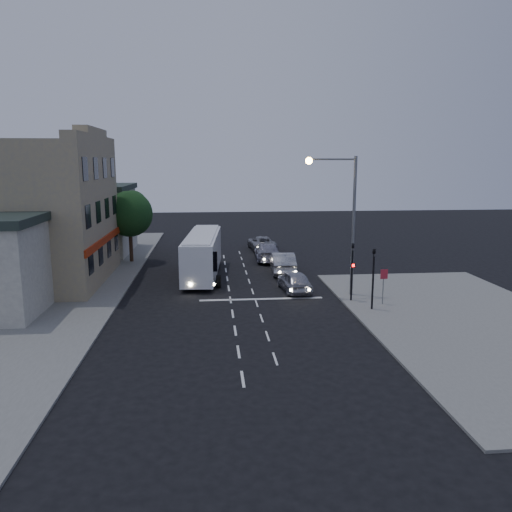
{
  "coord_description": "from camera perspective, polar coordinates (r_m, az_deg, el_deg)",
  "views": [
    {
      "loc": [
        -1.21,
        -29.08,
        8.73
      ],
      "look_at": [
        1.97,
        5.44,
        2.2
      ],
      "focal_mm": 35.0,
      "sensor_mm": 36.0,
      "label": 1
    }
  ],
  "objects": [
    {
      "name": "traffic_signal_side",
      "position": [
        30.12,
        13.27,
        -1.71
      ],
      "size": [
        0.18,
        0.15,
        4.1
      ],
      "color": "black",
      "rests_on": "sidewalk_near"
    },
    {
      "name": "car_suv",
      "position": [
        34.31,
        4.41,
        -2.87
      ],
      "size": [
        2.1,
        4.36,
        1.44
      ],
      "primitive_type": "imported",
      "rotation": [
        0.0,
        0.0,
        3.24
      ],
      "color": "#A0A1AC",
      "rests_on": "ground"
    },
    {
      "name": "sidewalk_near",
      "position": [
        30.1,
        23.37,
        -6.98
      ],
      "size": [
        12.0,
        24.0,
        0.12
      ],
      "primitive_type": "cube",
      "color": "slate",
      "rests_on": "ground"
    },
    {
      "name": "car_sedan_c",
      "position": [
        50.43,
        0.64,
        1.51
      ],
      "size": [
        2.69,
        5.22,
        1.41
      ],
      "primitive_type": "imported",
      "rotation": [
        0.0,
        0.0,
        3.21
      ],
      "color": "gray",
      "rests_on": "ground"
    },
    {
      "name": "car_sedan_a",
      "position": [
        39.87,
        3.07,
        -0.77
      ],
      "size": [
        2.05,
        5.16,
        1.67
      ],
      "primitive_type": "imported",
      "rotation": [
        0.0,
        0.0,
        3.09
      ],
      "color": "#9F9FA2",
      "rests_on": "ground"
    },
    {
      "name": "tour_bus",
      "position": [
        38.75,
        -6.11,
        0.33
      ],
      "size": [
        3.04,
        11.06,
        3.36
      ],
      "rotation": [
        0.0,
        0.0,
        -0.07
      ],
      "color": "white",
      "rests_on": "ground"
    },
    {
      "name": "main_building",
      "position": [
        39.37,
        -24.22,
        4.53
      ],
      "size": [
        10.12,
        12.0,
        11.0
      ],
      "color": "tan",
      "rests_on": "sidewalk_far"
    },
    {
      "name": "car_sedan_b",
      "position": [
        44.86,
        1.32,
        0.45
      ],
      "size": [
        2.41,
        5.42,
        1.55
      ],
      "primitive_type": "imported",
      "rotation": [
        0.0,
        0.0,
        3.1
      ],
      "color": "#908F9D",
      "rests_on": "ground"
    },
    {
      "name": "streetlight",
      "position": [
        32.56,
        10.03,
        5.23
      ],
      "size": [
        3.32,
        0.44,
        9.0
      ],
      "color": "slate",
      "rests_on": "sidewalk_near"
    },
    {
      "name": "ground",
      "position": [
        30.38,
        -2.78,
        -6.04
      ],
      "size": [
        120.0,
        120.0,
        0.0
      ],
      "primitive_type": "plane",
      "color": "black"
    },
    {
      "name": "sidewalk_far",
      "position": [
        39.86,
        -22.36,
        -2.71
      ],
      "size": [
        12.0,
        50.0,
        0.12
      ],
      "primitive_type": "cube",
      "color": "slate",
      "rests_on": "ground"
    },
    {
      "name": "low_building_north",
      "position": [
        50.87,
        -19.27,
        4.05
      ],
      "size": [
        9.4,
        9.4,
        6.5
      ],
      "color": "#9A968B",
      "rests_on": "sidewalk_far"
    },
    {
      "name": "road_markings",
      "position": [
        33.63,
        -0.83,
        -4.37
      ],
      "size": [
        8.0,
        30.55,
        0.01
      ],
      "color": "silver",
      "rests_on": "ground"
    },
    {
      "name": "traffic_signal_main",
      "position": [
        31.76,
        10.95,
        -0.99
      ],
      "size": [
        0.25,
        0.35,
        4.1
      ],
      "color": "black",
      "rests_on": "sidewalk_near"
    },
    {
      "name": "street_tree",
      "position": [
        44.85,
        -14.27,
        4.93
      ],
      "size": [
        4.0,
        4.0,
        6.2
      ],
      "color": "black",
      "rests_on": "sidewalk_far"
    },
    {
      "name": "regulatory_sign",
      "position": [
        31.51,
        14.38,
        -2.76
      ],
      "size": [
        0.45,
        0.12,
        2.2
      ],
      "color": "slate",
      "rests_on": "sidewalk_near"
    }
  ]
}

